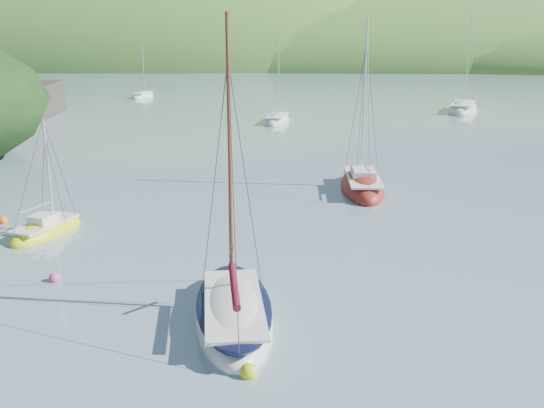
# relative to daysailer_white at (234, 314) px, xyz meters

# --- Properties ---
(ground) EXTENTS (700.00, 700.00, 0.00)m
(ground) POSITION_rel_daysailer_white_xyz_m (-0.82, -0.45, -0.23)
(ground) COLOR slate
(ground) RESTS_ON ground
(shoreline_hills) EXTENTS (690.00, 135.00, 56.00)m
(shoreline_hills) POSITION_rel_daysailer_white_xyz_m (-10.48, 171.98, -0.23)
(shoreline_hills) COLOR #44772D
(shoreline_hills) RESTS_ON ground
(daysailer_white) EXTENTS (3.75, 7.11, 10.38)m
(daysailer_white) POSITION_rel_daysailer_white_xyz_m (0.00, 0.00, 0.00)
(daysailer_white) COLOR silver
(daysailer_white) RESTS_ON ground
(sloop_red) EXTENTS (2.83, 7.30, 10.62)m
(sloop_red) POSITION_rel_daysailer_white_xyz_m (5.07, 17.23, -0.02)
(sloop_red) COLOR maroon
(sloop_red) RESTS_ON ground
(sailboat_yellow) EXTENTS (2.85, 4.66, 5.78)m
(sailboat_yellow) POSITION_rel_daysailer_white_xyz_m (-10.01, 7.91, -0.07)
(sailboat_yellow) COLOR yellow
(sailboat_yellow) RESTS_ON ground
(distant_sloop_a) EXTENTS (2.81, 6.50, 9.01)m
(distant_sloop_a) POSITION_rel_daysailer_white_xyz_m (-2.13, 43.67, -0.07)
(distant_sloop_a) COLOR silver
(distant_sloop_a) RESTS_ON ground
(distant_sloop_b) EXTENTS (5.48, 9.22, 12.42)m
(distant_sloop_b) POSITION_rel_daysailer_white_xyz_m (18.52, 53.87, -0.03)
(distant_sloop_b) COLOR silver
(distant_sloop_b) RESTS_ON ground
(distant_sloop_c) EXTENTS (2.59, 5.93, 8.21)m
(distant_sloop_c) POSITION_rel_daysailer_white_xyz_m (-22.66, 65.40, -0.08)
(distant_sloop_c) COLOR silver
(distant_sloop_c) RESTS_ON ground
(mooring_buoys) EXTENTS (14.23, 12.95, 0.50)m
(mooring_buoys) POSITION_rel_daysailer_white_xyz_m (-5.80, 2.49, -0.11)
(mooring_buoys) COLOR #D1DD1A
(mooring_buoys) RESTS_ON ground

